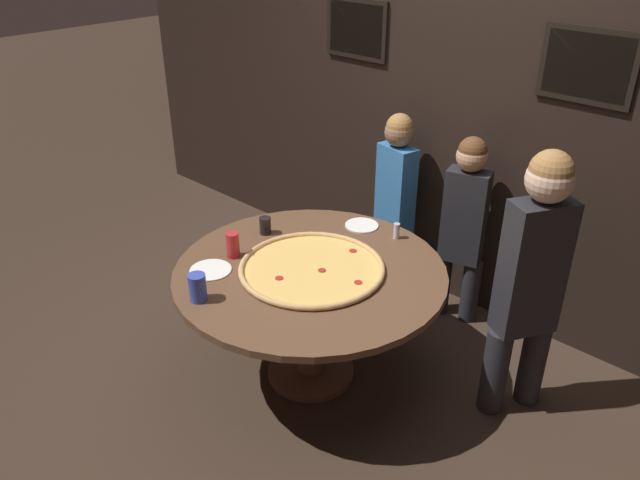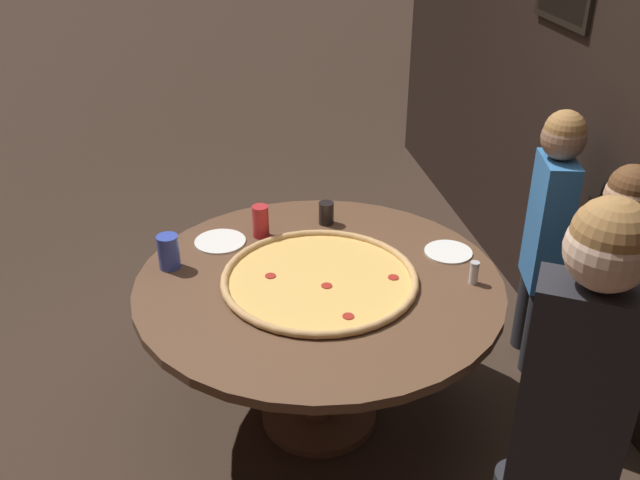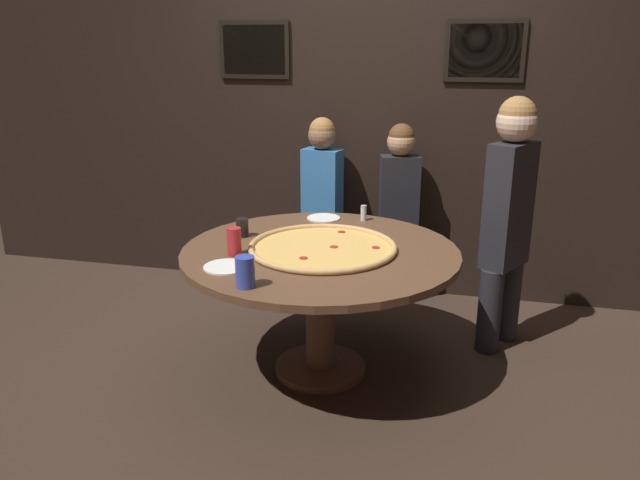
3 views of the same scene
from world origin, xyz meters
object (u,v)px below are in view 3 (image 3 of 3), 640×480
object	(u,v)px
dining_table	(320,273)
drink_cup_front_edge	(245,272)
diner_far_left	(399,204)
drink_cup_near_left	(234,242)
condiment_shaker	(364,213)
white_plate_right_side	(226,267)
drink_cup_far_left	(242,228)
diner_side_left	(322,197)
diner_far_right	(508,211)
white_plate_far_back	(324,218)
giant_pizza	(323,247)

from	to	relation	value
dining_table	drink_cup_front_edge	world-z (taller)	drink_cup_front_edge
dining_table	diner_far_left	bearing A→B (deg)	75.13
drink_cup_near_left	condiment_shaker	world-z (taller)	drink_cup_near_left
condiment_shaker	diner_far_left	xyz separation A→B (m)	(0.16, 0.50, -0.06)
drink_cup_near_left	white_plate_right_side	xyz separation A→B (m)	(0.03, -0.19, -0.07)
diner_far_left	drink_cup_far_left	bearing A→B (deg)	36.83
white_plate_right_side	diner_side_left	world-z (taller)	diner_side_left
drink_cup_front_edge	drink_cup_far_left	bearing A→B (deg)	111.26
drink_cup_front_edge	diner_far_right	world-z (taller)	diner_far_right
condiment_shaker	white_plate_right_side	bearing A→B (deg)	-117.71
drink_cup_near_left	diner_far_left	distance (m)	1.49
drink_cup_near_left	drink_cup_front_edge	bearing A→B (deg)	-62.79
diner_far_left	dining_table	bearing A→B (deg)	60.26
white_plate_far_back	diner_side_left	distance (m)	0.55
diner_side_left	white_plate_far_back	bearing A→B (deg)	117.12
drink_cup_far_left	drink_cup_front_edge	bearing A→B (deg)	-68.74
dining_table	drink_cup_front_edge	xyz separation A→B (m)	(-0.21, -0.60, 0.21)
diner_side_left	diner_far_left	bearing A→B (deg)	-168.18
drink_cup_far_left	diner_side_left	world-z (taller)	diner_side_left
dining_table	diner_far_right	size ratio (longest dim) A/B	0.99
giant_pizza	white_plate_far_back	xyz separation A→B (m)	(-0.13, 0.60, -0.01)
drink_cup_far_left	white_plate_right_side	world-z (taller)	drink_cup_far_left
giant_pizza	diner_far_left	xyz separation A→B (m)	(0.28, 1.12, -0.02)
white_plate_right_side	diner_far_left	xyz separation A→B (m)	(0.69, 1.50, -0.01)
dining_table	drink_cup_far_left	xyz separation A→B (m)	(-0.49, 0.12, 0.19)
drink_cup_near_left	diner_far_left	size ratio (longest dim) A/B	0.12
diner_far_right	diner_far_left	size ratio (longest dim) A/B	1.19
drink_cup_front_edge	diner_far_left	bearing A→B (deg)	73.58
drink_cup_front_edge	drink_cup_near_left	size ratio (longest dim) A/B	0.99
giant_pizza	drink_cup_front_edge	size ratio (longest dim) A/B	5.46
drink_cup_front_edge	white_plate_far_back	world-z (taller)	drink_cup_front_edge
dining_table	diner_far_right	distance (m)	1.18
giant_pizza	drink_cup_near_left	size ratio (longest dim) A/B	5.41
condiment_shaker	diner_side_left	world-z (taller)	diner_side_left
giant_pizza	diner_side_left	bearing A→B (deg)	103.44
giant_pizza	drink_cup_near_left	world-z (taller)	drink_cup_near_left
dining_table	drink_cup_far_left	world-z (taller)	drink_cup_far_left
drink_cup_far_left	white_plate_far_back	size ratio (longest dim) A/B	0.51
diner_side_left	white_plate_right_side	bearing A→B (deg)	97.75
drink_cup_far_left	white_plate_far_back	distance (m)	0.60
condiment_shaker	drink_cup_near_left	bearing A→B (deg)	-124.29
condiment_shaker	diner_side_left	bearing A→B (deg)	127.10
drink_cup_near_left	diner_far_left	world-z (taller)	diner_far_left
diner_far_right	diner_far_left	distance (m)	0.89
dining_table	white_plate_far_back	xyz separation A→B (m)	(-0.12, 0.59, 0.14)
condiment_shaker	diner_far_right	distance (m)	0.87
drink_cup_near_left	white_plate_far_back	xyz separation A→B (m)	(0.30, 0.79, -0.07)
drink_cup_front_edge	white_plate_right_side	world-z (taller)	drink_cup_front_edge
drink_cup_far_left	diner_far_right	size ratio (longest dim) A/B	0.07
dining_table	white_plate_far_back	bearing A→B (deg)	101.53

